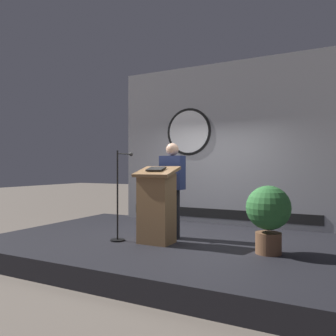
{
  "coord_description": "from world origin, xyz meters",
  "views": [
    {
      "loc": [
        2.41,
        -5.19,
        1.52
      ],
      "look_at": [
        -0.27,
        -0.01,
        1.51
      ],
      "focal_mm": 36.51,
      "sensor_mm": 36.0,
      "label": 1
    }
  ],
  "objects": [
    {
      "name": "potted_plant",
      "position": [
        1.46,
        -0.27,
        0.88
      ],
      "size": [
        0.63,
        0.63,
        0.96
      ],
      "color": "brown",
      "rests_on": "stage_platform"
    },
    {
      "name": "podium",
      "position": [
        -0.27,
        -0.41,
        0.9
      ],
      "size": [
        0.64,
        0.5,
        1.24
      ],
      "color": "olive",
      "rests_on": "stage_platform"
    },
    {
      "name": "speaker_person",
      "position": [
        -0.23,
        0.07,
        1.13
      ],
      "size": [
        0.4,
        0.26,
        1.64
      ],
      "color": "black",
      "rests_on": "stage_platform"
    },
    {
      "name": "stage_platform",
      "position": [
        0.0,
        0.0,
        0.15
      ],
      "size": [
        6.4,
        4.0,
        0.3
      ],
      "primitive_type": "cube",
      "color": "black",
      "rests_on": "ground"
    },
    {
      "name": "microphone_stand",
      "position": [
        -0.93,
        -0.5,
        0.83
      ],
      "size": [
        0.24,
        0.56,
        1.5
      ],
      "color": "black",
      "rests_on": "stage_platform"
    },
    {
      "name": "banner_display",
      "position": [
        -0.01,
        1.85,
        2.02
      ],
      "size": [
        4.61,
        0.12,
        3.46
      ],
      "color": "#9E9EA3",
      "rests_on": "stage_platform"
    },
    {
      "name": "ground_plane",
      "position": [
        0.0,
        0.0,
        0.0
      ],
      "size": [
        40.0,
        40.0,
        0.0
      ],
      "primitive_type": "plane",
      "color": "#6B6056"
    }
  ]
}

